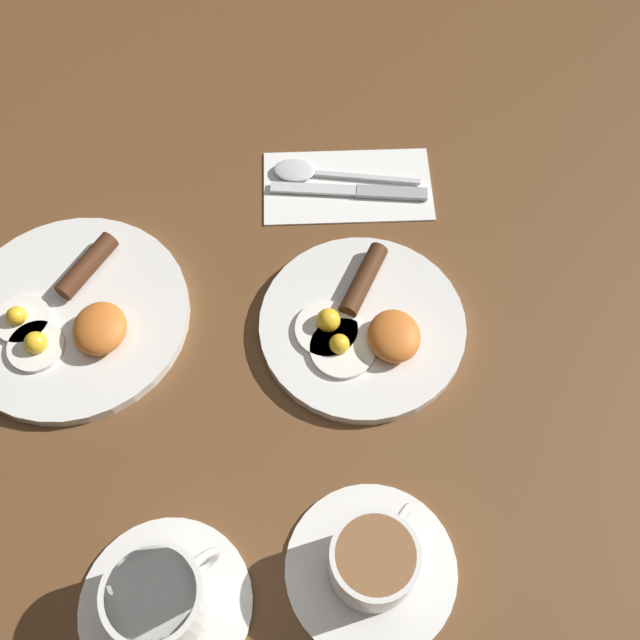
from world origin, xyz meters
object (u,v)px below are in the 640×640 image
(teacup_near, at_px, (373,563))
(spoon, at_px, (308,172))
(teacup_far, at_px, (161,600))
(knife, at_px, (358,191))
(breakfast_plate_far, at_px, (74,316))
(breakfast_plate_near, at_px, (363,326))

(teacup_near, distance_m, spoon, 0.50)
(teacup_far, xyz_separation_m, knife, (0.48, -0.24, -0.03))
(breakfast_plate_far, bearing_deg, teacup_near, -134.85)
(breakfast_plate_near, bearing_deg, knife, -4.80)
(breakfast_plate_far, relative_size, teacup_near, 1.58)
(breakfast_plate_far, height_order, knife, breakfast_plate_far)
(knife, height_order, spoon, spoon)
(knife, xyz_separation_m, spoon, (0.04, 0.06, 0.00))
(teacup_near, relative_size, knife, 0.85)
(teacup_far, bearing_deg, spoon, -19.10)
(breakfast_plate_near, height_order, breakfast_plate_far, same)
(teacup_near, bearing_deg, teacup_far, 94.61)
(teacup_near, xyz_separation_m, spoon, (0.50, 0.02, -0.02))
(breakfast_plate_far, height_order, teacup_far, teacup_far)
(breakfast_plate_near, height_order, teacup_far, teacup_far)
(breakfast_plate_near, relative_size, teacup_near, 1.39)
(breakfast_plate_far, xyz_separation_m, teacup_far, (-0.32, -0.11, 0.02))
(breakfast_plate_near, relative_size, spoon, 1.24)
(breakfast_plate_near, relative_size, knife, 1.18)
(teacup_near, bearing_deg, spoon, 2.59)
(spoon, bearing_deg, knife, 160.84)
(teacup_far, bearing_deg, knife, -26.52)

